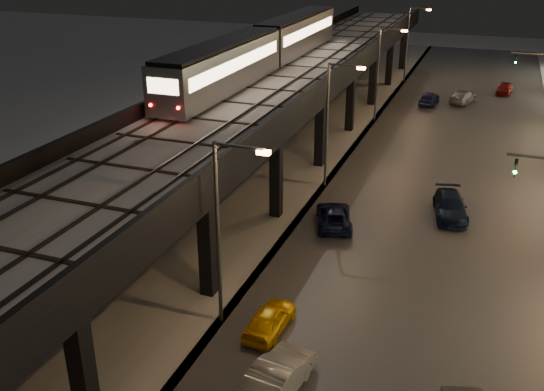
% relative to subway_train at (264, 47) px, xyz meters
% --- Properties ---
extents(road_surface, '(17.00, 120.00, 0.06)m').
position_rel_subway_train_xyz_m(road_surface, '(16.00, -4.11, -8.26)').
color(road_surface, '#46474D').
rests_on(road_surface, ground).
extents(under_viaduct_pavement, '(11.00, 120.00, 0.06)m').
position_rel_subway_train_xyz_m(under_viaduct_pavement, '(2.50, -4.11, -8.26)').
color(under_viaduct_pavement, '#9FA1A8').
rests_on(under_viaduct_pavement, ground).
extents(elevated_viaduct, '(9.00, 100.00, 6.30)m').
position_rel_subway_train_xyz_m(elevated_viaduct, '(2.50, -7.27, -2.67)').
color(elevated_viaduct, black).
rests_on(elevated_viaduct, ground).
extents(viaduct_trackbed, '(8.40, 100.00, 0.32)m').
position_rel_subway_train_xyz_m(viaduct_trackbed, '(2.49, -7.14, -1.90)').
color(viaduct_trackbed, '#B2B7C1').
rests_on(viaduct_trackbed, elevated_viaduct).
extents(viaduct_parapet_streetside, '(0.30, 100.00, 1.10)m').
position_rel_subway_train_xyz_m(viaduct_parapet_streetside, '(6.85, -7.11, -1.44)').
color(viaduct_parapet_streetside, black).
rests_on(viaduct_parapet_streetside, elevated_viaduct).
extents(viaduct_parapet_far, '(0.30, 100.00, 1.10)m').
position_rel_subway_train_xyz_m(viaduct_parapet_far, '(-1.85, -7.11, -1.44)').
color(viaduct_parapet_far, black).
rests_on(viaduct_parapet_far, elevated_viaduct).
extents(streetlight_left_1, '(2.57, 0.28, 9.00)m').
position_rel_subway_train_xyz_m(streetlight_left_1, '(8.07, -26.11, -3.05)').
color(streetlight_left_1, '#38383A').
rests_on(streetlight_left_1, ground).
extents(streetlight_left_2, '(2.57, 0.28, 9.00)m').
position_rel_subway_train_xyz_m(streetlight_left_2, '(8.07, -8.11, -3.05)').
color(streetlight_left_2, '#38383A').
rests_on(streetlight_left_2, ground).
extents(streetlight_left_3, '(2.57, 0.28, 9.00)m').
position_rel_subway_train_xyz_m(streetlight_left_3, '(8.07, 9.89, -3.05)').
color(streetlight_left_3, '#38383A').
rests_on(streetlight_left_3, ground).
extents(streetlight_left_4, '(2.57, 0.28, 9.00)m').
position_rel_subway_train_xyz_m(streetlight_left_4, '(8.07, 27.89, -3.05)').
color(streetlight_left_4, '#38383A').
rests_on(streetlight_left_4, ground).
extents(subway_train, '(2.82, 33.76, 3.36)m').
position_rel_subway_train_xyz_m(subway_train, '(0.00, 0.00, 0.00)').
color(subway_train, gray).
rests_on(subway_train, viaduct_trackbed).
extents(car_taxi, '(1.67, 3.74, 1.25)m').
position_rel_subway_train_xyz_m(car_taxi, '(10.23, -26.04, -7.67)').
color(car_taxi, '#EDA902').
rests_on(car_taxi, ground).
extents(car_near_white, '(2.15, 4.78, 1.52)m').
position_rel_subway_train_xyz_m(car_near_white, '(11.95, -29.93, -7.53)').
color(car_near_white, gray).
rests_on(car_near_white, ground).
extents(car_mid_silver, '(3.36, 4.94, 1.26)m').
position_rel_subway_train_xyz_m(car_mid_silver, '(10.12, -14.26, -7.66)').
color(car_mid_silver, black).
rests_on(car_mid_silver, ground).
extents(car_mid_dark, '(3.02, 4.96, 1.34)m').
position_rel_subway_train_xyz_m(car_mid_dark, '(15.43, 19.96, -7.62)').
color(car_mid_dark, gray).
rests_on(car_mid_dark, ground).
extents(car_far_white, '(2.01, 4.23, 1.39)m').
position_rel_subway_train_xyz_m(car_far_white, '(12.06, 17.88, -7.59)').
color(car_far_white, '#171F4A').
rests_on(car_far_white, ground).
extents(car_onc_white, '(2.83, 5.06, 1.39)m').
position_rel_subway_train_xyz_m(car_onc_white, '(16.86, -10.36, -7.60)').
color(car_onc_white, black).
rests_on(car_onc_white, ground).
extents(car_onc_red, '(1.98, 3.94, 1.29)m').
position_rel_subway_train_xyz_m(car_onc_red, '(19.62, 25.76, -7.64)').
color(car_onc_red, maroon).
rests_on(car_onc_red, ground).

